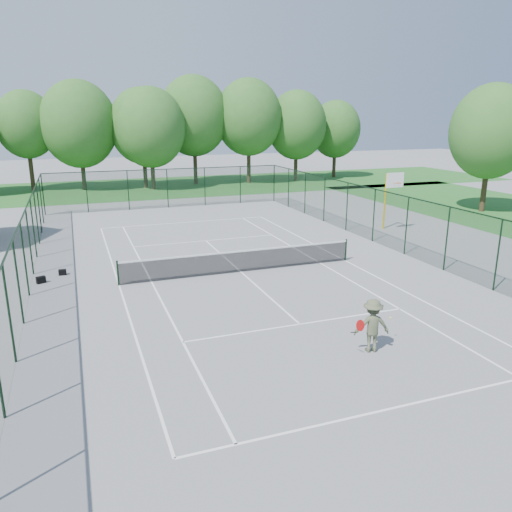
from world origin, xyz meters
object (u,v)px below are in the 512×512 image
object	(u,v)px
tennis_net	(241,260)
sports_bag_a	(41,280)
basketball_goal	(390,190)
tennis_player	(372,325)

from	to	relation	value
tennis_net	sports_bag_a	distance (m)	8.75
basketball_goal	sports_bag_a	xyz separation A→B (m)	(-20.12, -3.63, -2.42)
basketball_goal	tennis_net	bearing A→B (deg)	-156.01
basketball_goal	tennis_player	size ratio (longest dim) A/B	2.00
sports_bag_a	basketball_goal	bearing A→B (deg)	-10.14
tennis_net	basketball_goal	distance (m)	12.75
sports_bag_a	tennis_player	xyz separation A→B (m)	(9.80, -10.48, 0.69)
tennis_net	basketball_goal	size ratio (longest dim) A/B	3.04
tennis_net	sports_bag_a	size ratio (longest dim) A/B	29.97
tennis_player	sports_bag_a	bearing A→B (deg)	133.07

